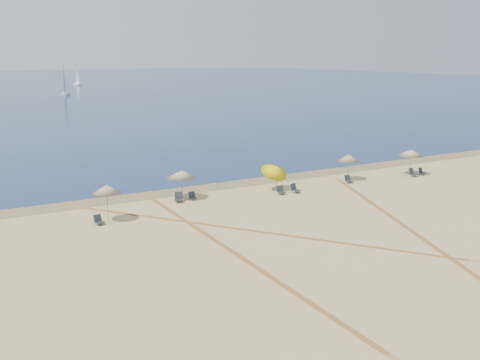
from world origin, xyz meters
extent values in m
plane|color=tan|center=(0.00, 0.00, 0.00)|extent=(160.00, 160.00, 0.00)
plane|color=olive|center=(0.00, 24.00, 0.00)|extent=(500.00, 500.00, 0.00)
cylinder|color=gray|center=(-10.88, 18.63, 1.17)|extent=(0.05, 0.05, 2.33)
cone|color=#F0E5C4|center=(-10.88, 18.63, 2.18)|extent=(1.86, 1.86, 0.55)
sphere|color=gray|center=(-10.88, 18.63, 2.48)|extent=(0.08, 0.08, 0.08)
cylinder|color=gray|center=(-4.23, 21.55, 1.04)|extent=(0.05, 0.05, 2.08)
cone|color=#F0E5C4|center=(-4.23, 21.55, 1.93)|extent=(2.31, 2.31, 0.55)
sphere|color=gray|center=(-4.23, 21.55, 2.23)|extent=(0.08, 0.08, 0.08)
cylinder|color=gray|center=(3.46, 19.90, 0.92)|extent=(0.05, 1.06, 1.86)
cone|color=yellow|center=(3.46, 20.34, 1.71)|extent=(2.20, 2.19, 1.55)
sphere|color=gray|center=(3.46, 20.34, 2.01)|extent=(0.08, 0.08, 0.08)
cylinder|color=gray|center=(11.16, 20.33, 1.07)|extent=(0.05, 0.05, 2.14)
cone|color=#F0E5C4|center=(11.16, 20.33, 1.99)|extent=(1.94, 1.94, 0.55)
sphere|color=gray|center=(11.16, 20.33, 2.29)|extent=(0.08, 0.08, 0.08)
cylinder|color=gray|center=(17.62, 19.22, 1.10)|extent=(0.05, 0.05, 2.20)
cone|color=#F0E5C4|center=(17.62, 19.22, 2.05)|extent=(2.34, 2.34, 0.55)
sphere|color=gray|center=(17.62, 19.22, 2.35)|extent=(0.08, 0.08, 0.08)
cube|color=#1A232A|center=(-11.62, 18.01, 0.18)|extent=(0.65, 0.65, 0.05)
cube|color=#1A232A|center=(-11.69, 18.26, 0.41)|extent=(0.57, 0.32, 0.48)
cylinder|color=#A5A5AD|center=(-11.83, 17.76, 0.09)|extent=(0.02, 0.02, 0.18)
cylinder|color=#A5A5AD|center=(-11.41, 17.86, 0.09)|extent=(0.02, 0.02, 0.18)
cube|color=#1A232A|center=(-4.90, 20.67, 0.20)|extent=(0.80, 0.80, 0.06)
cube|color=#1A232A|center=(-4.78, 20.94, 0.47)|extent=(0.65, 0.44, 0.54)
cylinder|color=#A5A5AD|center=(-5.12, 20.54, 0.10)|extent=(0.03, 0.03, 0.20)
cylinder|color=#A5A5AD|center=(-4.67, 20.35, 0.10)|extent=(0.03, 0.03, 0.20)
cube|color=#1A232A|center=(-3.70, 20.75, 0.17)|extent=(0.53, 0.53, 0.05)
cube|color=#1A232A|center=(-3.69, 21.00, 0.39)|extent=(0.51, 0.21, 0.45)
cylinder|color=#A5A5AD|center=(-3.90, 20.57, 0.08)|extent=(0.02, 0.02, 0.17)
cylinder|color=#A5A5AD|center=(-3.50, 20.56, 0.08)|extent=(0.02, 0.02, 0.17)
cube|color=#1A232A|center=(3.13, 18.84, 0.18)|extent=(0.57, 0.57, 0.05)
cube|color=#1A232A|center=(3.14, 19.11, 0.42)|extent=(0.56, 0.22, 0.49)
cylinder|color=#A5A5AD|center=(2.91, 18.65, 0.09)|extent=(0.02, 0.02, 0.18)
cylinder|color=#A5A5AD|center=(3.36, 18.63, 0.09)|extent=(0.02, 0.02, 0.18)
cube|color=#1A232A|center=(4.44, 18.69, 0.20)|extent=(0.76, 0.76, 0.06)
cube|color=#1A232A|center=(4.35, 18.97, 0.47)|extent=(0.65, 0.39, 0.54)
cylinder|color=#A5A5AD|center=(4.21, 18.40, 0.10)|extent=(0.03, 0.03, 0.20)
cylinder|color=#A5A5AD|center=(4.67, 18.54, 0.10)|extent=(0.03, 0.03, 0.20)
cube|color=#1A232A|center=(10.44, 19.27, 0.18)|extent=(0.56, 0.56, 0.05)
cube|color=#1A232A|center=(10.44, 19.54, 0.42)|extent=(0.56, 0.21, 0.49)
cylinder|color=#A5A5AD|center=(10.22, 19.07, 0.09)|extent=(0.02, 0.02, 0.18)
cylinder|color=#A5A5AD|center=(10.66, 19.06, 0.09)|extent=(0.02, 0.02, 0.18)
cube|color=#1A232A|center=(17.27, 18.37, 0.20)|extent=(0.71, 0.71, 0.06)
cube|color=#1A232A|center=(17.21, 18.67, 0.47)|extent=(0.64, 0.33, 0.55)
cylinder|color=#A5A5AD|center=(17.02, 18.11, 0.10)|extent=(0.03, 0.03, 0.20)
cylinder|color=#A5A5AD|center=(17.51, 18.19, 0.10)|extent=(0.03, 0.03, 0.20)
cube|color=#1A232A|center=(18.58, 18.53, 0.17)|extent=(0.59, 0.59, 0.05)
cube|color=#1A232A|center=(18.54, 18.78, 0.39)|extent=(0.54, 0.27, 0.46)
cylinder|color=#A5A5AD|center=(18.38, 18.31, 0.08)|extent=(0.02, 0.02, 0.17)
cylinder|color=#A5A5AD|center=(18.79, 18.38, 0.08)|extent=(0.02, 0.02, 0.17)
cube|color=white|center=(28.95, 192.50, 0.29)|extent=(1.89, 5.29, 0.56)
cylinder|color=gray|center=(28.95, 192.50, 3.95)|extent=(0.11, 0.11, 7.53)
cube|color=white|center=(13.01, 140.49, 0.33)|extent=(3.59, 6.00, 0.64)
cylinder|color=gray|center=(13.01, 140.49, 4.48)|extent=(0.13, 0.13, 8.53)
plane|color=tan|center=(-6.53, 9.94, 0.00)|extent=(28.56, 28.56, 0.00)
plane|color=tan|center=(-6.51, 11.04, 0.00)|extent=(28.56, 28.56, 0.00)
plane|color=tan|center=(5.11, 7.22, 0.00)|extent=(36.36, 36.36, 0.00)
plane|color=tan|center=(5.52, 8.24, 0.00)|extent=(36.36, 36.36, 0.00)
plane|color=tan|center=(-3.76, 12.23, 0.00)|extent=(39.17, 39.17, 0.00)
plane|color=tan|center=(-4.41, 13.12, 0.00)|extent=(39.17, 39.17, 0.00)
camera|label=1|loc=(-20.57, -16.16, 10.76)|focal=41.09mm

